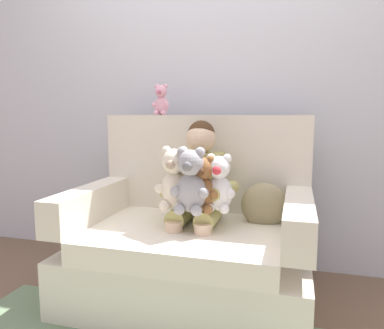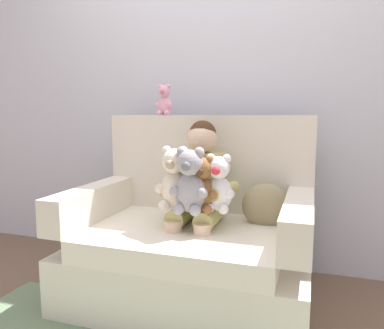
{
  "view_description": "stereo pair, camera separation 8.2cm",
  "coord_description": "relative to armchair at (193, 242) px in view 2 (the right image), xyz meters",
  "views": [
    {
      "loc": [
        0.56,
        -1.92,
        1.06
      ],
      "look_at": [
        0.03,
        -0.05,
        0.79
      ],
      "focal_mm": 34.73,
      "sensor_mm": 36.0,
      "label": 1
    },
    {
      "loc": [
        0.64,
        -1.9,
        1.06
      ],
      "look_at": [
        0.03,
        -0.05,
        0.79
      ],
      "focal_mm": 34.73,
      "sensor_mm": 36.0,
      "label": 2
    }
  ],
  "objects": [
    {
      "name": "plush_pink_on_backrest",
      "position": [
        -0.3,
        0.32,
        0.82
      ],
      "size": [
        0.12,
        0.1,
        0.2
      ],
      "rotation": [
        0.0,
        0.0,
        0.01
      ],
      "color": "#EAA8BC",
      "rests_on": "armchair"
    },
    {
      "name": "plush_brown",
      "position": [
        0.1,
        -0.14,
        0.36
      ],
      "size": [
        0.18,
        0.14,
        0.3
      ],
      "rotation": [
        0.0,
        0.0,
        -0.39
      ],
      "color": "brown",
      "rests_on": "armchair"
    },
    {
      "name": "plush_grey",
      "position": [
        0.05,
        -0.18,
        0.39
      ],
      "size": [
        0.2,
        0.17,
        0.34
      ],
      "rotation": [
        0.0,
        0.0,
        -0.18
      ],
      "color": "#9E9EA3",
      "rests_on": "armchair"
    },
    {
      "name": "ground_plane",
      "position": [
        0.0,
        -0.05,
        -0.32
      ],
      "size": [
        8.0,
        8.0,
        0.0
      ],
      "primitive_type": "plane",
      "color": "brown"
    },
    {
      "name": "armchair",
      "position": [
        0.0,
        0.0,
        0.0
      ],
      "size": [
        1.31,
        0.89,
        1.05
      ],
      "color": "silver",
      "rests_on": "ground"
    },
    {
      "name": "plush_white",
      "position": [
        0.18,
        -0.11,
        0.37
      ],
      "size": [
        0.18,
        0.15,
        0.31
      ],
      "rotation": [
        0.0,
        0.0,
        -0.17
      ],
      "color": "white",
      "rests_on": "armchair"
    },
    {
      "name": "back_wall",
      "position": [
        0.0,
        0.61,
        0.98
      ],
      "size": [
        6.0,
        0.1,
        2.6
      ],
      "primitive_type": "cube",
      "color": "silver",
      "rests_on": "ground"
    },
    {
      "name": "throw_pillow",
      "position": [
        0.39,
        0.11,
        0.22
      ],
      "size": [
        0.27,
        0.13,
        0.26
      ],
      "primitive_type": "ellipsoid",
      "rotation": [
        0.0,
        0.0,
        0.06
      ],
      "color": "#998C66",
      "rests_on": "armchair"
    },
    {
      "name": "seated_child",
      "position": [
        0.03,
        0.02,
        0.33
      ],
      "size": [
        0.45,
        0.39,
        0.82
      ],
      "rotation": [
        0.0,
        0.0,
        -0.07
      ],
      "color": "tan",
      "rests_on": "armchair"
    },
    {
      "name": "plush_cream",
      "position": [
        -0.06,
        -0.14,
        0.38
      ],
      "size": [
        0.2,
        0.16,
        0.34
      ],
      "rotation": [
        0.0,
        0.0,
        0.04
      ],
      "color": "silver",
      "rests_on": "armchair"
    }
  ]
}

